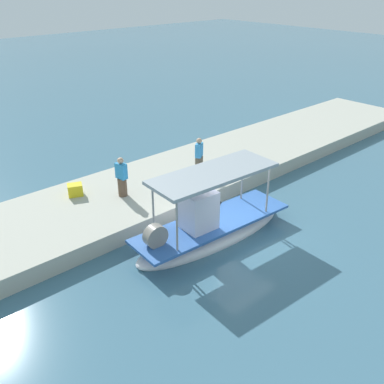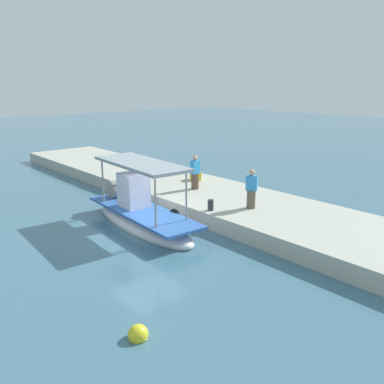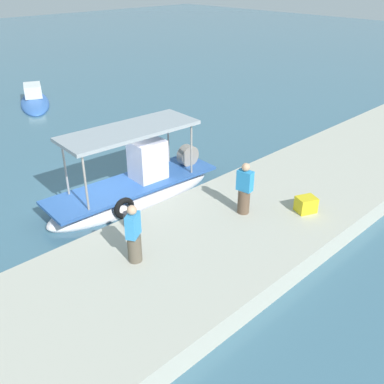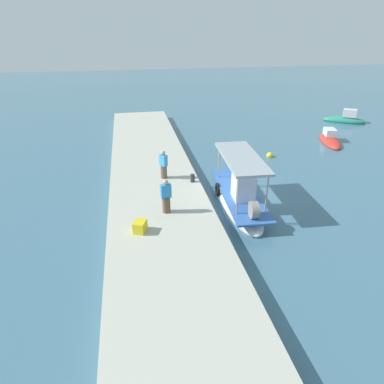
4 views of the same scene
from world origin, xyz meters
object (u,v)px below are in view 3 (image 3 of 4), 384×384
at_px(main_fishing_boat, 136,187).
at_px(moored_boat_near, 35,101).
at_px(cargo_crate, 306,204).
at_px(fisherman_near_bollard, 244,191).
at_px(fisherman_by_crate, 134,236).
at_px(mooring_bollard, 127,219).

xyz_separation_m(main_fishing_boat, moored_boat_near, (2.79, 13.64, -0.30)).
relative_size(main_fishing_boat, cargo_crate, 11.40).
bearing_deg(moored_boat_near, cargo_crate, -90.70).
relative_size(fisherman_near_bollard, moored_boat_near, 0.31).
height_order(fisherman_near_bollard, fisherman_by_crate, fisherman_near_bollard).
bearing_deg(fisherman_by_crate, main_fishing_boat, 52.75).
relative_size(fisherman_by_crate, cargo_crate, 2.79).
distance_m(main_fishing_boat, fisherman_by_crate, 4.58).
bearing_deg(moored_boat_near, mooring_bollard, -106.51).
bearing_deg(moored_boat_near, fisherman_by_crate, -107.75).
distance_m(cargo_crate, moored_boat_near, 18.85).
xyz_separation_m(fisherman_by_crate, cargo_crate, (5.28, -1.62, -0.49)).
height_order(main_fishing_boat, cargo_crate, main_fishing_boat).
xyz_separation_m(main_fishing_boat, fisherman_near_bollard, (1.14, -3.91, 0.93)).
xyz_separation_m(fisherman_near_bollard, moored_boat_near, (1.66, 17.55, -1.24)).
bearing_deg(main_fishing_boat, fisherman_by_crate, -127.25).
bearing_deg(mooring_bollard, fisherman_by_crate, -119.74).
relative_size(mooring_bollard, cargo_crate, 0.77).
xyz_separation_m(fisherman_by_crate, moored_boat_near, (5.51, 17.22, -1.22)).
bearing_deg(moored_boat_near, main_fishing_boat, -101.57).
height_order(fisherman_by_crate, mooring_bollard, fisherman_by_crate).
distance_m(fisherman_by_crate, cargo_crate, 5.54).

